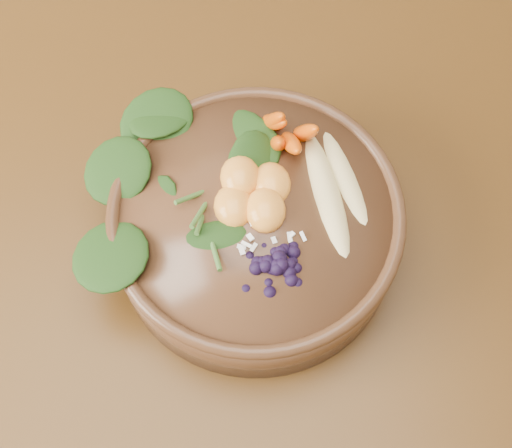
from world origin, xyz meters
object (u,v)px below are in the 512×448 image
object	(u,v)px
stoneware_bowl	(256,228)
carrot_cluster	(284,110)
mandarin_cluster	(253,187)
dining_table	(49,310)
kale_heap	(193,160)
banana_halves	(337,179)
blueberry_pile	(278,257)

from	to	relation	value
stoneware_bowl	carrot_cluster	world-z (taller)	carrot_cluster
mandarin_cluster	dining_table	bearing A→B (deg)	-168.92
kale_heap	banana_halves	bearing A→B (deg)	-10.74
mandarin_cluster	blueberry_pile	bearing A→B (deg)	-76.46
dining_table	blueberry_pile	distance (m)	0.34
mandarin_cluster	blueberry_pile	xyz separation A→B (m)	(0.02, -0.08, 0.00)
kale_heap	mandarin_cluster	size ratio (longest dim) A/B	2.07
stoneware_bowl	kale_heap	bearing A→B (deg)	139.68
dining_table	stoneware_bowl	world-z (taller)	stoneware_bowl
mandarin_cluster	carrot_cluster	bearing A→B (deg)	63.00
stoneware_bowl	banana_halves	world-z (taller)	banana_halves
banana_halves	blueberry_pile	world-z (taller)	blueberry_pile
dining_table	kale_heap	xyz separation A→B (m)	(0.19, 0.08, 0.20)
dining_table	blueberry_pile	world-z (taller)	blueberry_pile
dining_table	kale_heap	size ratio (longest dim) A/B	7.98
carrot_cluster	stoneware_bowl	bearing A→B (deg)	-123.69
stoneware_bowl	carrot_cluster	xyz separation A→B (m)	(0.04, 0.09, 0.08)
blueberry_pile	kale_heap	bearing A→B (deg)	124.61
carrot_cluster	banana_halves	bearing A→B (deg)	-66.94
stoneware_bowl	mandarin_cluster	bearing A→B (deg)	96.47
dining_table	banana_halves	distance (m)	0.39
banana_halves	mandarin_cluster	world-z (taller)	mandarin_cluster
stoneware_bowl	banana_halves	bearing A→B (deg)	15.55
stoneware_bowl	mandarin_cluster	distance (m)	0.06
dining_table	stoneware_bowl	size ratio (longest dim) A/B	5.23
banana_halves	mandarin_cluster	distance (m)	0.09
kale_heap	carrot_cluster	world-z (taller)	carrot_cluster
carrot_cluster	banana_halves	size ratio (longest dim) A/B	0.47
dining_table	stoneware_bowl	distance (m)	0.29
carrot_cluster	blueberry_pile	world-z (taller)	carrot_cluster
stoneware_bowl	blueberry_pile	world-z (taller)	blueberry_pile
stoneware_bowl	carrot_cluster	size ratio (longest dim) A/B	3.62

